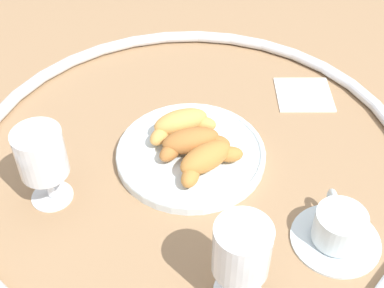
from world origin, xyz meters
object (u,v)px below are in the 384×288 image
at_px(pastry_plate, 192,152).
at_px(juice_glass_left, 42,157).
at_px(croissant_small, 193,141).
at_px(folded_napkin, 304,94).
at_px(croissant_large, 180,124).
at_px(croissant_extra, 207,159).
at_px(juice_glass_right, 242,252).
at_px(coffee_cup_near, 338,229).

height_order(pastry_plate, juice_glass_left, juice_glass_left).
distance_m(croissant_small, folded_napkin, 0.29).
distance_m(pastry_plate, croissant_large, 0.05).
height_order(croissant_large, croissant_extra, same).
height_order(croissant_large, juice_glass_left, juice_glass_left).
xyz_separation_m(pastry_plate, croissant_large, (0.01, -0.05, 0.03)).
relative_size(juice_glass_left, juice_glass_right, 1.00).
relative_size(pastry_plate, croissant_small, 1.92).
relative_size(coffee_cup_near, folded_napkin, 1.24).
bearing_deg(folded_napkin, coffee_cup_near, 68.54).
xyz_separation_m(croissant_large, juice_glass_left, (0.24, 0.06, 0.05)).
distance_m(croissant_small, juice_glass_left, 0.25).
xyz_separation_m(croissant_large, croissant_small, (-0.01, 0.05, 0.00)).
xyz_separation_m(croissant_extra, juice_glass_right, (0.04, 0.22, 0.05)).
distance_m(croissant_large, croissant_extra, 0.10).
xyz_separation_m(croissant_large, juice_glass_right, (0.03, 0.32, 0.05)).
xyz_separation_m(croissant_small, juice_glass_left, (0.25, 0.01, 0.05)).
distance_m(pastry_plate, juice_glass_right, 0.29).
distance_m(croissant_large, folded_napkin, 0.28).
xyz_separation_m(pastry_plate, coffee_cup_near, (-0.14, 0.24, 0.02)).
height_order(croissant_large, folded_napkin, croissant_large).
relative_size(coffee_cup_near, juice_glass_right, 0.97).
xyz_separation_m(croissant_extra, folded_napkin, (-0.27, -0.14, -0.04)).
relative_size(croissant_large, croissant_small, 1.00).
relative_size(croissant_large, coffee_cup_near, 1.01).
bearing_deg(croissant_extra, croissant_large, -82.73).
bearing_deg(croissant_small, croissant_extra, 98.19).
distance_m(juice_glass_right, folded_napkin, 0.48).
distance_m(croissant_extra, folded_napkin, 0.30).
distance_m(juice_glass_left, folded_napkin, 0.54).
bearing_deg(pastry_plate, coffee_cup_near, 120.12).
bearing_deg(juice_glass_right, folded_napkin, -130.17).
relative_size(croissant_small, juice_glass_right, 0.98).
relative_size(croissant_small, croissant_extra, 1.05).
bearing_deg(croissant_large, croissant_small, 96.36).
relative_size(pastry_plate, croissant_extra, 2.00).
distance_m(croissant_extra, juice_glass_right, 0.23).
bearing_deg(coffee_cup_near, folded_napkin, -111.46).
relative_size(croissant_extra, juice_glass_right, 0.93).
height_order(pastry_plate, coffee_cup_near, coffee_cup_near).
xyz_separation_m(juice_glass_left, juice_glass_right, (-0.21, 0.26, 0.00)).
xyz_separation_m(coffee_cup_near, folded_napkin, (-0.13, -0.33, -0.02)).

